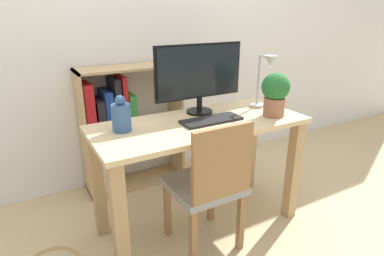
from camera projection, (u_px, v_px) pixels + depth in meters
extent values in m
plane|color=#CCB284|center=(199.00, 223.00, 2.19)|extent=(10.00, 10.00, 0.00)
cube|color=white|center=(141.00, 19.00, 2.50)|extent=(8.00, 0.05, 2.60)
cube|color=#D8BC8C|center=(200.00, 124.00, 1.94)|extent=(1.31, 0.56, 0.03)
cube|color=tan|center=(120.00, 225.00, 1.61)|extent=(0.07, 0.07, 0.70)
cube|color=tan|center=(293.00, 171.00, 2.16)|extent=(0.07, 0.07, 0.70)
cube|color=tan|center=(98.00, 185.00, 1.98)|extent=(0.07, 0.07, 0.70)
cube|color=tan|center=(250.00, 147.00, 2.53)|extent=(0.07, 0.07, 0.70)
cylinder|color=black|center=(199.00, 111.00, 2.11)|extent=(0.17, 0.17, 0.02)
cylinder|color=black|center=(199.00, 103.00, 2.09)|extent=(0.04, 0.04, 0.10)
cube|color=black|center=(199.00, 71.00, 2.02)|extent=(0.61, 0.02, 0.34)
cube|color=black|center=(200.00, 71.00, 2.02)|extent=(0.59, 0.03, 0.32)
cube|color=black|center=(211.00, 120.00, 1.94)|extent=(0.38, 0.14, 0.02)
cylinder|color=#33598C|center=(121.00, 118.00, 1.77)|extent=(0.11, 0.11, 0.15)
sphere|color=#33598C|center=(120.00, 101.00, 1.73)|extent=(0.06, 0.06, 0.06)
cylinder|color=#B7B7BC|center=(257.00, 105.00, 2.24)|extent=(0.10, 0.10, 0.02)
cylinder|color=#B7B7BC|center=(258.00, 80.00, 2.17)|extent=(0.02, 0.02, 0.33)
cylinder|color=#B7B7BC|center=(265.00, 56.00, 2.08)|extent=(0.01, 0.10, 0.01)
cone|color=#B7B7BC|center=(270.00, 60.00, 2.04)|extent=(0.08, 0.08, 0.06)
cylinder|color=#9E6647|center=(274.00, 107.00, 2.03)|extent=(0.13, 0.13, 0.12)
sphere|color=#23662D|center=(276.00, 87.00, 1.98)|extent=(0.17, 0.17, 0.17)
cube|color=gray|center=(204.00, 185.00, 1.88)|extent=(0.40, 0.40, 0.04)
cube|color=olive|center=(223.00, 163.00, 1.66)|extent=(0.36, 0.03, 0.40)
cube|color=olive|center=(193.00, 239.00, 1.75)|extent=(0.04, 0.04, 0.38)
cube|color=olive|center=(241.00, 221.00, 1.90)|extent=(0.04, 0.04, 0.38)
cube|color=olive|center=(168.00, 209.00, 2.01)|extent=(0.04, 0.04, 0.38)
cube|color=olive|center=(211.00, 195.00, 2.16)|extent=(0.04, 0.04, 0.38)
cube|color=tan|center=(83.00, 137.00, 2.37)|extent=(0.02, 0.28, 0.97)
cube|color=tan|center=(176.00, 120.00, 2.72)|extent=(0.02, 0.28, 0.97)
cube|color=tan|center=(136.00, 181.00, 2.71)|extent=(0.78, 0.28, 0.02)
cube|color=tan|center=(129.00, 68.00, 2.38)|extent=(0.78, 0.28, 0.02)
cube|color=tan|center=(133.00, 128.00, 2.55)|extent=(0.75, 0.28, 0.02)
cube|color=red|center=(93.00, 174.00, 2.50)|extent=(0.04, 0.24, 0.30)
cube|color=beige|center=(101.00, 173.00, 2.53)|extent=(0.05, 0.24, 0.28)
cube|color=beige|center=(107.00, 170.00, 2.55)|extent=(0.04, 0.24, 0.31)
cube|color=red|center=(88.00, 109.00, 2.33)|extent=(0.07, 0.24, 0.39)
cube|color=black|center=(99.00, 116.00, 2.38)|extent=(0.05, 0.24, 0.26)
cube|color=navy|center=(107.00, 111.00, 2.40)|extent=(0.06, 0.24, 0.32)
cube|color=black|center=(115.00, 104.00, 2.42)|extent=(0.04, 0.24, 0.41)
cube|color=red|center=(122.00, 103.00, 2.44)|extent=(0.04, 0.24, 0.42)
cube|color=#2D7F38|center=(129.00, 110.00, 2.49)|extent=(0.05, 0.24, 0.28)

